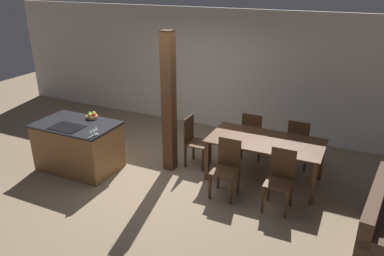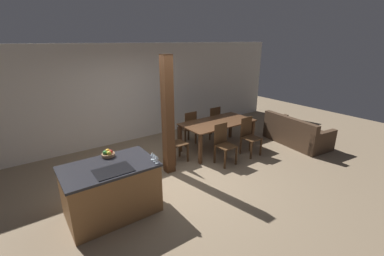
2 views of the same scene
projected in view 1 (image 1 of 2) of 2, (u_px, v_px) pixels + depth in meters
name	position (u px, v px, depth m)	size (l,w,h in m)	color
ground_plane	(157.00, 175.00, 6.75)	(16.00, 16.00, 0.00)	#847056
wall_back	(215.00, 70.00, 8.45)	(11.20, 0.08, 2.70)	silver
kitchen_island	(79.00, 146.00, 6.84)	(1.46, 0.92, 0.90)	olive
fruit_bowl	(92.00, 116.00, 6.88)	(0.22, 0.22, 0.11)	#99704C
wine_glass_near	(90.00, 132.00, 6.05)	(0.06, 0.06, 0.14)	silver
wine_glass_middle	(93.00, 130.00, 6.11)	(0.06, 0.06, 0.14)	silver
wine_glass_far	(96.00, 129.00, 6.17)	(0.06, 0.06, 0.14)	silver
dining_table	(265.00, 145.00, 6.35)	(1.92, 0.98, 0.76)	#51331E
dining_chair_near_left	(226.00, 167.00, 5.99)	(0.40, 0.40, 0.95)	#472D19
dining_chair_near_right	(280.00, 179.00, 5.65)	(0.40, 0.40, 0.95)	#472D19
dining_chair_far_left	(253.00, 135.00, 7.18)	(0.40, 0.40, 0.95)	#472D19
dining_chair_far_right	(298.00, 143.00, 6.84)	(0.40, 0.40, 0.95)	#472D19
dining_chair_head_end	(194.00, 140.00, 6.94)	(0.40, 0.40, 0.95)	#472D19
timber_post	(169.00, 104.00, 6.52)	(0.20, 0.20, 2.52)	#4C2D19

